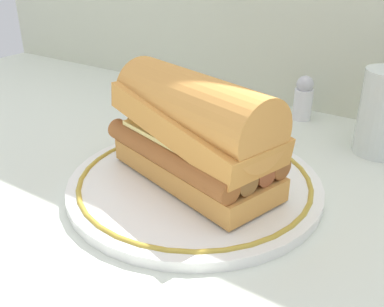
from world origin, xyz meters
name	(u,v)px	position (x,y,z in m)	size (l,w,h in m)	color
ground_plane	(201,183)	(0.00, 0.00, 0.00)	(1.50, 1.50, 0.00)	silver
plate	(192,182)	(0.00, -0.01, 0.01)	(0.30, 0.30, 0.01)	white
sausage_sandwich	(192,129)	(0.00, -0.01, 0.08)	(0.22, 0.15, 0.12)	#CF8F44
drinking_glass	(384,119)	(0.16, 0.21, 0.05)	(0.07, 0.07, 0.12)	silver
salt_shaker	(303,98)	(0.02, 0.27, 0.04)	(0.03, 0.03, 0.07)	white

